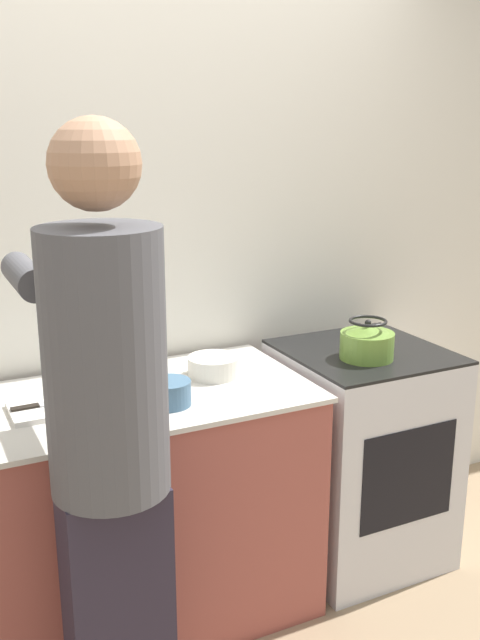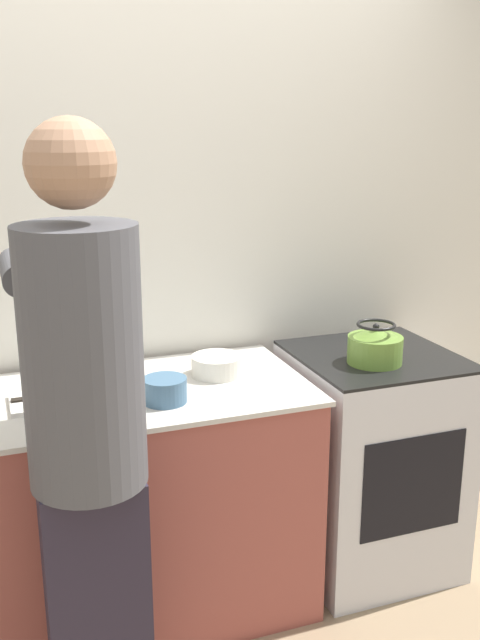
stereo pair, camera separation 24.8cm
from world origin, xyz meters
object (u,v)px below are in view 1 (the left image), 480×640
at_px(oven, 360,454).
at_px(knife, 46,404).
at_px(person, 108,434).
at_px(kettle, 367,342).
at_px(cutting_board, 59,406).
at_px(bowl_prep, 213,366).

distance_m(oven, knife, 1.35).
relative_size(person, kettle, 8.70).
distance_m(oven, kettle, 0.53).
relative_size(cutting_board, knife, 1.33).
xyz_separation_m(knife, bowl_prep, (0.63, 0.06, 0.02)).
distance_m(knife, kettle, 1.22).
bearing_deg(cutting_board, person, -87.22).
xyz_separation_m(cutting_board, bowl_prep, (0.59, 0.07, 0.03)).
bearing_deg(kettle, bowl_prep, 164.90).
relative_size(oven, person, 0.50).
bearing_deg(bowl_prep, cutting_board, -173.36).
height_order(cutting_board, kettle, kettle).
xyz_separation_m(oven, kettle, (-0.06, -0.09, 0.52)).
relative_size(oven, bowl_prep, 4.79).
relative_size(person, bowl_prep, 9.52).
distance_m(knife, bowl_prep, 0.63).
bearing_deg(knife, bowl_prep, 3.91).
xyz_separation_m(knife, kettle, (1.21, -0.10, 0.08)).
bearing_deg(kettle, oven, 55.93).
bearing_deg(cutting_board, bowl_prep, 6.64).
relative_size(oven, knife, 3.84).
bearing_deg(kettle, cutting_board, 175.69).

